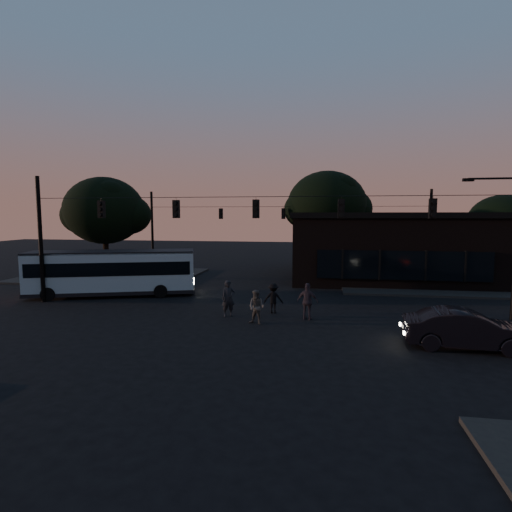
# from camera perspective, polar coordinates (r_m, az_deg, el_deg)

# --- Properties ---
(ground) EXTENTS (120.00, 120.00, 0.00)m
(ground) POSITION_cam_1_polar(r_m,az_deg,el_deg) (18.43, -2.03, -10.60)
(ground) COLOR black
(ground) RESTS_ON ground
(sidewalk_far_right) EXTENTS (14.00, 10.00, 0.15)m
(sidewalk_far_right) POSITION_cam_1_polar(r_m,az_deg,el_deg) (32.88, 24.19, -3.65)
(sidewalk_far_right) COLOR black
(sidewalk_far_right) RESTS_ON ground
(sidewalk_far_left) EXTENTS (14.00, 10.00, 0.15)m
(sidewalk_far_left) POSITION_cam_1_polar(r_m,az_deg,el_deg) (36.23, -19.73, -2.64)
(sidewalk_far_left) COLOR black
(sidewalk_far_left) RESTS_ON ground
(building) EXTENTS (15.40, 10.41, 5.40)m
(building) POSITION_cam_1_polar(r_m,az_deg,el_deg) (33.86, 18.61, 1.31)
(building) COLOR black
(building) RESTS_ON ground
(tree_behind) EXTENTS (7.60, 7.60, 9.43)m
(tree_behind) POSITION_cam_1_polar(r_m,az_deg,el_deg) (39.35, 10.08, 7.20)
(tree_behind) COLOR black
(tree_behind) RESTS_ON ground
(tree_right) EXTENTS (5.20, 5.20, 6.86)m
(tree_right) POSITION_cam_1_polar(r_m,az_deg,el_deg) (38.21, 31.67, 4.13)
(tree_right) COLOR black
(tree_right) RESTS_ON ground
(tree_left) EXTENTS (6.40, 6.40, 8.30)m
(tree_left) POSITION_cam_1_polar(r_m,az_deg,el_deg) (35.00, -20.84, 6.06)
(tree_left) COLOR black
(tree_left) RESTS_ON ground
(signal_rig_near) EXTENTS (26.24, 0.30, 7.50)m
(signal_rig_near) POSITION_cam_1_polar(r_m,az_deg,el_deg) (21.62, 0.00, 3.82)
(signal_rig_near) COLOR black
(signal_rig_near) RESTS_ON ground
(signal_rig_far) EXTENTS (26.24, 0.30, 7.50)m
(signal_rig_far) POSITION_cam_1_polar(r_m,az_deg,el_deg) (37.50, 3.93, 4.31)
(signal_rig_far) COLOR black
(signal_rig_far) RESTS_ON ground
(bus) EXTENTS (10.64, 5.46, 2.93)m
(bus) POSITION_cam_1_polar(r_m,az_deg,el_deg) (27.40, -19.79, -1.98)
(bus) COLOR #89A4AE
(bus) RESTS_ON ground
(car) EXTENTS (4.77, 1.96, 1.54)m
(car) POSITION_cam_1_polar(r_m,az_deg,el_deg) (17.87, 27.87, -9.26)
(car) COLOR black
(car) RESTS_ON ground
(pedestrian_a) EXTENTS (0.81, 0.70, 1.88)m
(pedestrian_a) POSITION_cam_1_polar(r_m,az_deg,el_deg) (20.72, -3.97, -6.08)
(pedestrian_a) COLOR black
(pedestrian_a) RESTS_ON ground
(pedestrian_b) EXTENTS (0.95, 0.84, 1.66)m
(pedestrian_b) POSITION_cam_1_polar(r_m,az_deg,el_deg) (19.27, 0.07, -7.31)
(pedestrian_b) COLOR #43413D
(pedestrian_b) RESTS_ON ground
(pedestrian_c) EXTENTS (1.16, 0.66, 1.85)m
(pedestrian_c) POSITION_cam_1_polar(r_m,az_deg,el_deg) (20.20, 7.39, -6.46)
(pedestrian_c) COLOR #2C242C
(pedestrian_c) RESTS_ON ground
(pedestrian_d) EXTENTS (1.04, 0.61, 1.60)m
(pedestrian_d) POSITION_cam_1_polar(r_m,az_deg,el_deg) (21.43, 2.50, -6.04)
(pedestrian_d) COLOR black
(pedestrian_d) RESTS_ON ground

